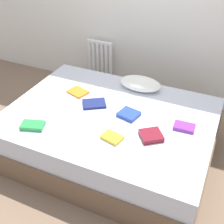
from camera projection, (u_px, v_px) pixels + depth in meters
ground_plane at (110, 151)px, 3.05m from camera, size 8.00×8.00×0.00m
bed at (110, 133)px, 2.91m from camera, size 2.00×1.50×0.50m
radiator at (100, 61)px, 3.95m from camera, size 0.36×0.04×0.58m
pillow at (140, 84)px, 3.10m from camera, size 0.46×0.27×0.13m
textbook_yellow at (112, 137)px, 2.44m from camera, size 0.20×0.16×0.03m
textbook_maroon at (151, 136)px, 2.45m from camera, size 0.25×0.24×0.04m
textbook_purple at (184, 127)px, 2.56m from camera, size 0.19×0.13×0.03m
textbook_orange at (78, 92)px, 3.06m from camera, size 0.24×0.21×0.02m
textbook_navy at (94, 104)px, 2.87m from camera, size 0.28×0.27×0.02m
textbook_green at (33, 126)px, 2.57m from camera, size 0.23×0.18×0.04m
textbook_blue at (129, 114)px, 2.71m from camera, size 0.21×0.20×0.04m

